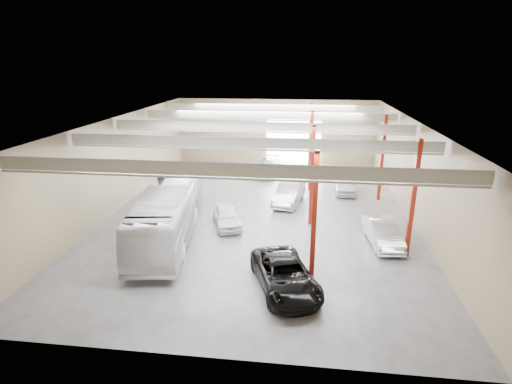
% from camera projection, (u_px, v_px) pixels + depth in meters
% --- Properties ---
extents(depot_shell, '(22.12, 32.12, 7.06)m').
position_uv_depth(depot_shell, '(263.00, 147.00, 29.54)').
color(depot_shell, '#4A4A4F').
rests_on(depot_shell, ground).
extents(coach_bus, '(4.60, 12.70, 3.46)m').
position_uv_depth(coach_bus, '(169.00, 212.00, 25.82)').
color(coach_bus, silver).
rests_on(coach_bus, ground).
extents(black_sedan, '(4.34, 6.21, 1.57)m').
position_uv_depth(black_sedan, '(285.00, 275.00, 20.08)').
color(black_sedan, black).
rests_on(black_sedan, ground).
extents(car_row_a, '(2.93, 4.47, 1.42)m').
position_uv_depth(car_row_a, '(227.00, 216.00, 27.84)').
color(car_row_a, silver).
rests_on(car_row_a, ground).
extents(car_row_b, '(2.70, 5.33, 1.68)m').
position_uv_depth(car_row_b, '(289.00, 193.00, 32.23)').
color(car_row_b, '#ADADB2').
rests_on(car_row_b, ground).
extents(car_row_c, '(2.90, 5.52, 1.53)m').
position_uv_depth(car_row_c, '(267.00, 167.00, 40.32)').
color(car_row_c, gray).
rests_on(car_row_c, ground).
extents(car_right_near, '(2.06, 4.79, 1.54)m').
position_uv_depth(car_right_near, '(383.00, 233.00, 25.05)').
color(car_right_near, '#BCBCC1').
rests_on(car_right_near, ground).
extents(car_right_far, '(1.75, 4.34, 1.48)m').
position_uv_depth(car_right_far, '(345.00, 184.00, 34.96)').
color(car_right_far, silver).
rests_on(car_right_far, ground).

